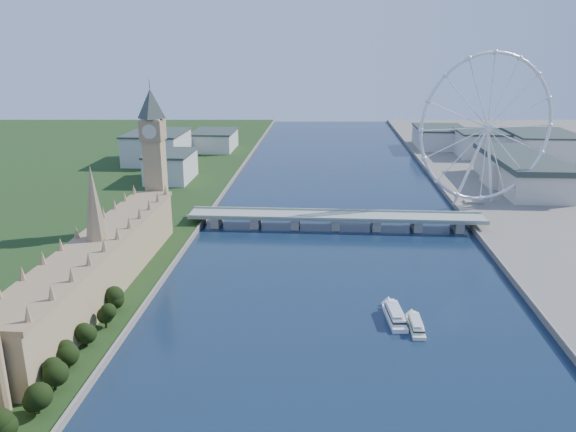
{
  "coord_description": "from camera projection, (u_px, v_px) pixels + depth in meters",
  "views": [
    {
      "loc": [
        -8.41,
        -102.29,
        131.53
      ],
      "look_at": [
        -29.59,
        210.0,
        35.68
      ],
      "focal_mm": 35.0,
      "sensor_mm": 36.0,
      "label": 1
    }
  ],
  "objects": [
    {
      "name": "tree_row",
      "position": [
        20.0,
        411.0,
        195.51
      ],
      "size": [
        8.88,
        184.88,
        21.2
      ],
      "color": "black",
      "rests_on": "ground"
    },
    {
      "name": "parliament_range",
      "position": [
        100.0,
        265.0,
        300.6
      ],
      "size": [
        24.0,
        200.0,
        70.0
      ],
      "color": "tan",
      "rests_on": "ground"
    },
    {
      "name": "big_ben",
      "position": [
        153.0,
        142.0,
        389.55
      ],
      "size": [
        20.02,
        20.02,
        110.0
      ],
      "color": "tan",
      "rests_on": "ground"
    },
    {
      "name": "westminster_bridge",
      "position": [
        336.0,
        219.0,
        419.81
      ],
      "size": [
        220.0,
        22.0,
        9.5
      ],
      "color": "gray",
      "rests_on": "ground"
    },
    {
      "name": "london_eye",
      "position": [
        487.0,
        128.0,
        446.75
      ],
      "size": [
        113.6,
        39.12,
        124.3
      ],
      "color": "silver",
      "rests_on": "ground"
    },
    {
      "name": "county_hall",
      "position": [
        517.0,
        189.0,
        534.44
      ],
      "size": [
        54.0,
        144.0,
        35.0
      ],
      "primitive_type": null,
      "color": "beige",
      "rests_on": "ground"
    },
    {
      "name": "city_skyline",
      "position": [
        366.0,
        146.0,
        662.35
      ],
      "size": [
        505.0,
        280.0,
        32.0
      ],
      "color": "beige",
      "rests_on": "ground"
    },
    {
      "name": "tour_boat_near",
      "position": [
        395.0,
        320.0,
        279.63
      ],
      "size": [
        10.87,
        31.56,
        6.85
      ],
      "primitive_type": null,
      "rotation": [
        0.0,
        0.0,
        0.1
      ],
      "color": "white",
      "rests_on": "ground"
    },
    {
      "name": "tour_boat_far",
      "position": [
        416.0,
        329.0,
        270.74
      ],
      "size": [
        6.94,
        25.9,
        5.66
      ],
      "primitive_type": null,
      "rotation": [
        0.0,
        0.0,
        0.02
      ],
      "color": "white",
      "rests_on": "ground"
    }
  ]
}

